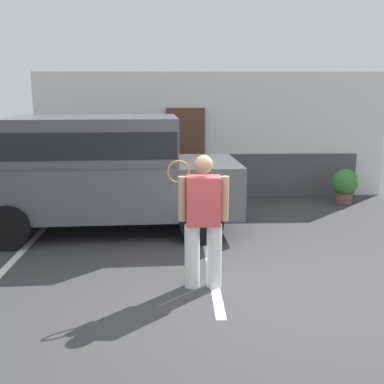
% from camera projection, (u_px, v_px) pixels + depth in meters
% --- Properties ---
extents(ground_plane, '(40.00, 40.00, 0.00)m').
position_uv_depth(ground_plane, '(243.00, 293.00, 5.92)').
color(ground_plane, '#38383A').
extents(parking_stripe_0, '(0.12, 4.40, 0.01)m').
position_uv_depth(parking_stripe_0, '(18.00, 255.00, 7.28)').
color(parking_stripe_0, silver).
rests_on(parking_stripe_0, ground_plane).
extents(parking_stripe_1, '(0.12, 4.40, 0.01)m').
position_uv_depth(parking_stripe_1, '(208.00, 253.00, 7.38)').
color(parking_stripe_1, silver).
rests_on(parking_stripe_1, ground_plane).
extents(house_frontage, '(8.24, 0.40, 2.92)m').
position_uv_depth(house_frontage, '(211.00, 139.00, 11.25)').
color(house_frontage, white).
rests_on(house_frontage, ground_plane).
extents(parked_suv, '(4.70, 2.37, 2.05)m').
position_uv_depth(parked_suv, '(103.00, 168.00, 8.40)').
color(parked_suv, '#4C4F54').
rests_on(parked_suv, ground_plane).
extents(tennis_player_man, '(0.77, 0.27, 1.72)m').
position_uv_depth(tennis_player_man, '(203.00, 220.00, 5.96)').
color(tennis_player_man, white).
rests_on(tennis_player_man, ground_plane).
extents(potted_plant_by_porch, '(0.58, 0.58, 0.77)m').
position_uv_depth(potted_plant_by_porch, '(345.00, 184.00, 10.64)').
color(potted_plant_by_porch, brown).
rests_on(potted_plant_by_porch, ground_plane).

